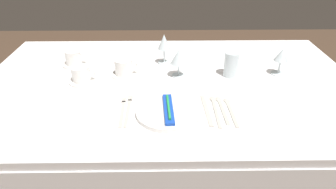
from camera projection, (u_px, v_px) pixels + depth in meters
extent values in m
cube|color=white|center=(169.00, 85.00, 1.44)|extent=(1.80, 1.10, 0.04)
cube|color=white|center=(172.00, 189.00, 1.02)|extent=(1.80, 0.01, 0.18)
cube|color=white|center=(168.00, 59.00, 1.97)|extent=(1.80, 0.01, 0.18)
cylinder|color=brown|center=(48.00, 102.00, 2.01)|extent=(0.07, 0.07, 0.70)
cylinder|color=brown|center=(286.00, 100.00, 2.03)|extent=(0.07, 0.07, 0.70)
cylinder|color=white|center=(168.00, 112.00, 1.19)|extent=(0.26, 0.26, 0.02)
cube|color=blue|center=(168.00, 109.00, 1.18)|extent=(0.05, 0.21, 0.01)
cylinder|color=green|center=(168.00, 107.00, 1.18)|extent=(0.02, 0.17, 0.01)
cube|color=beige|center=(128.00, 113.00, 1.20)|extent=(0.01, 0.20, 0.00)
cube|color=beige|center=(130.00, 98.00, 1.29)|extent=(0.02, 0.04, 0.00)
cube|color=beige|center=(122.00, 114.00, 1.19)|extent=(0.02, 0.19, 0.00)
cube|color=beige|center=(124.00, 100.00, 1.28)|extent=(0.02, 0.04, 0.00)
cube|color=beige|center=(207.00, 113.00, 1.20)|extent=(0.03, 0.19, 0.00)
cube|color=beige|center=(203.00, 99.00, 1.29)|extent=(0.02, 0.06, 0.00)
cube|color=beige|center=(216.00, 113.00, 1.19)|extent=(0.02, 0.20, 0.00)
ellipsoid|color=beige|center=(213.00, 99.00, 1.29)|extent=(0.03, 0.04, 0.01)
cube|color=beige|center=(224.00, 112.00, 1.20)|extent=(0.02, 0.17, 0.00)
ellipsoid|color=beige|center=(219.00, 99.00, 1.29)|extent=(0.03, 0.04, 0.01)
cube|color=beige|center=(232.00, 114.00, 1.19)|extent=(0.02, 0.18, 0.00)
ellipsoid|color=beige|center=(227.00, 101.00, 1.28)|extent=(0.03, 0.04, 0.01)
cylinder|color=white|center=(125.00, 74.00, 1.49)|extent=(0.13, 0.13, 0.01)
cylinder|color=white|center=(124.00, 67.00, 1.46)|extent=(0.09, 0.09, 0.07)
torus|color=white|center=(133.00, 66.00, 1.46)|extent=(0.05, 0.01, 0.05)
cylinder|color=white|center=(75.00, 64.00, 1.59)|extent=(0.12, 0.12, 0.01)
cylinder|color=white|center=(73.00, 57.00, 1.57)|extent=(0.08, 0.08, 0.07)
torus|color=white|center=(81.00, 57.00, 1.57)|extent=(0.05, 0.01, 0.05)
cylinder|color=white|center=(82.00, 81.00, 1.43)|extent=(0.13, 0.13, 0.01)
cylinder|color=white|center=(81.00, 73.00, 1.41)|extent=(0.09, 0.09, 0.07)
torus|color=white|center=(90.00, 72.00, 1.41)|extent=(0.05, 0.01, 0.05)
cylinder|color=silver|center=(164.00, 62.00, 1.61)|extent=(0.07, 0.07, 0.01)
cylinder|color=silver|center=(164.00, 55.00, 1.59)|extent=(0.01, 0.01, 0.07)
cone|color=silver|center=(164.00, 42.00, 1.55)|extent=(0.06, 0.06, 0.08)
cylinder|color=silver|center=(178.00, 75.00, 1.48)|extent=(0.06, 0.06, 0.01)
cylinder|color=silver|center=(179.00, 69.00, 1.46)|extent=(0.01, 0.01, 0.06)
cone|color=silver|center=(179.00, 57.00, 1.43)|extent=(0.08, 0.08, 0.07)
cylinder|color=silver|center=(278.00, 74.00, 1.50)|extent=(0.07, 0.07, 0.01)
cylinder|color=silver|center=(279.00, 67.00, 1.48)|extent=(0.01, 0.01, 0.07)
cone|color=silver|center=(282.00, 55.00, 1.45)|extent=(0.07, 0.07, 0.06)
cylinder|color=silver|center=(231.00, 64.00, 1.45)|extent=(0.07, 0.07, 0.12)
cylinder|color=#C68C1E|center=(230.00, 70.00, 1.47)|extent=(0.06, 0.06, 0.06)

